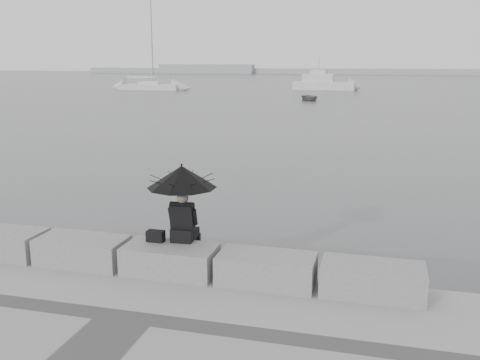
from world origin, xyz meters
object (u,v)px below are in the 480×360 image
(sailboat_left, at_px, (150,86))
(motor_cruiser, at_px, (325,83))
(dinghy, at_px, (309,97))
(seated_person, at_px, (182,185))

(sailboat_left, distance_m, motor_cruiser, 24.60)
(dinghy, bearing_deg, motor_cruiser, 68.18)
(dinghy, bearing_deg, sailboat_left, 126.67)
(seated_person, distance_m, sailboat_left, 68.09)
(motor_cruiser, bearing_deg, seated_person, -80.95)
(motor_cruiser, xyz_separation_m, dinghy, (0.61, -20.51, -0.59))
(sailboat_left, xyz_separation_m, dinghy, (24.31, -13.93, -0.22))
(motor_cruiser, bearing_deg, dinghy, -83.23)
(sailboat_left, height_order, motor_cruiser, sailboat_left)
(motor_cruiser, bearing_deg, sailboat_left, -159.39)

